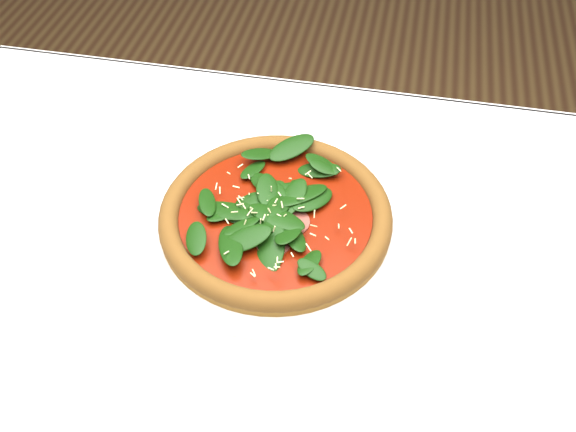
# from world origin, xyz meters

# --- Properties ---
(dining_table) EXTENTS (1.21, 0.81, 0.75)m
(dining_table) POSITION_xyz_m (0.00, 0.00, 0.65)
(dining_table) COLOR white
(dining_table) RESTS_ON ground
(plate) EXTENTS (0.37, 0.37, 0.02)m
(plate) POSITION_xyz_m (0.01, 0.05, 0.76)
(plate) COLOR white
(plate) RESTS_ON dining_table
(pizza) EXTENTS (0.42, 0.42, 0.04)m
(pizza) POSITION_xyz_m (0.01, 0.05, 0.78)
(pizza) COLOR #A26F27
(pizza) RESTS_ON plate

